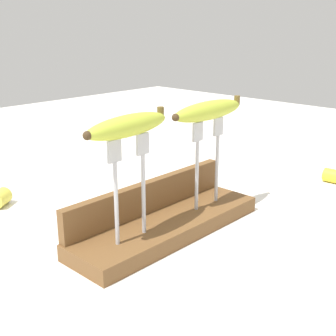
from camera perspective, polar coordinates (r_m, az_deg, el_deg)
ground_plane at (r=0.88m, az=0.00°, el=-8.14°), size 3.00×3.00×0.00m
wooden_board at (r=0.87m, az=0.00°, el=-7.23°), size 0.41×0.12×0.03m
board_backstop at (r=0.89m, az=-2.43°, el=-3.57°), size 0.40×0.02×0.06m
fork_stand_left at (r=0.75m, az=-4.81°, el=-1.36°), size 0.09×0.01×0.18m
fork_stand_right at (r=0.90m, az=4.96°, el=1.63°), size 0.09×0.01×0.18m
banana_raised_left at (r=0.73m, az=-4.99°, el=5.30°), size 0.18×0.05×0.04m
banana_raised_right at (r=0.88m, az=5.11°, el=7.18°), size 0.20×0.04×0.04m
banana_chunk_near at (r=1.06m, az=-20.27°, el=-3.55°), size 0.06×0.06×0.04m
banana_chunk_far at (r=1.22m, az=19.77°, el=-0.91°), size 0.04×0.04×0.03m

